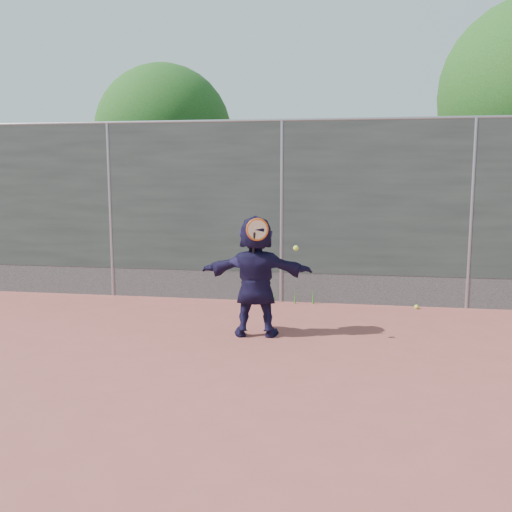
# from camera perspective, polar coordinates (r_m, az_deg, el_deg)

# --- Properties ---
(ground) EXTENTS (80.00, 80.00, 0.00)m
(ground) POSITION_cam_1_polar(r_m,az_deg,el_deg) (6.36, -1.38, -11.49)
(ground) COLOR #9E4C42
(ground) RESTS_ON ground
(player) EXTENTS (1.53, 0.60, 1.61)m
(player) POSITION_cam_1_polar(r_m,az_deg,el_deg) (7.53, 0.00, -2.02)
(player) COLOR #171232
(player) RESTS_ON ground
(ball_ground) EXTENTS (0.07, 0.07, 0.07)m
(ball_ground) POSITION_cam_1_polar(r_m,az_deg,el_deg) (9.49, 15.75, -4.91)
(ball_ground) COLOR #C1E833
(ball_ground) RESTS_ON ground
(fence) EXTENTS (20.00, 0.06, 3.03)m
(fence) POSITION_cam_1_polar(r_m,az_deg,el_deg) (9.46, 2.57, 4.84)
(fence) COLOR #38423D
(fence) RESTS_ON ground
(swing_action) EXTENTS (0.67, 0.17, 0.51)m
(swing_action) POSITION_cam_1_polar(r_m,az_deg,el_deg) (7.24, 0.50, 2.34)
(swing_action) COLOR #CE5513
(swing_action) RESTS_ON ground
(tree_left) EXTENTS (3.15, 3.00, 4.53)m
(tree_left) POSITION_cam_1_polar(r_m,az_deg,el_deg) (13.07, -8.48, 11.68)
(tree_left) COLOR #382314
(tree_left) RESTS_ON ground
(weed_clump) EXTENTS (0.68, 0.07, 0.30)m
(weed_clump) POSITION_cam_1_polar(r_m,az_deg,el_deg) (9.52, 4.19, -3.97)
(weed_clump) COLOR #387226
(weed_clump) RESTS_ON ground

